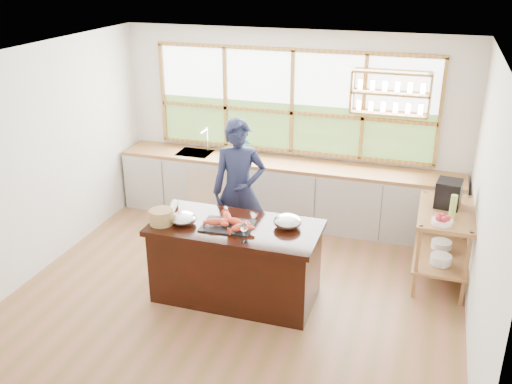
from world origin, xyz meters
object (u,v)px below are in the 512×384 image
at_px(cook, 239,191).
at_px(wicker_basket, 161,217).
at_px(espresso_machine, 449,194).
at_px(island, 236,261).

relative_size(cook, wicker_basket, 7.07).
distance_m(espresso_machine, wicker_basket, 3.31).
height_order(cook, wicker_basket, cook).
bearing_deg(wicker_basket, espresso_machine, 25.94).
height_order(cook, espresso_machine, cook).
xyz_separation_m(espresso_machine, wicker_basket, (-2.97, -1.45, -0.08)).
bearing_deg(cook, island, -90.79).
height_order(island, cook, cook).
distance_m(cook, espresso_machine, 2.49).
relative_size(cook, espresso_machine, 5.78).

